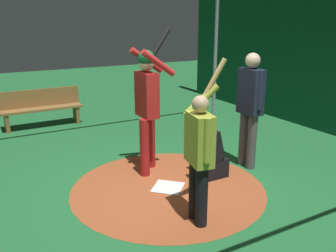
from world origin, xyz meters
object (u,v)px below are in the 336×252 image
home_plate (168,187)px  batter (148,98)px  umpire (250,104)px  catcher (209,153)px  bench (42,107)px  visitor (200,151)px

home_plate → batter: batter is taller
batter → umpire: (-1.51, 0.63, -0.13)m
batter → catcher: (-0.73, 0.66, -0.81)m
batter → catcher: 1.27m
bench → visitor: bearing=99.3°
umpire → visitor: 1.97m
catcher → umpire: bearing=-178.4°
bench → umpire: bearing=121.5°
umpire → home_plate: bearing=3.0°
home_plate → batter: 1.39m
umpire → catcher: bearing=1.6°
catcher → umpire: (-0.78, -0.02, 0.68)m
home_plate → bench: bench is taller
catcher → visitor: size_ratio=0.51×
batter → umpire: bearing=157.3°
umpire → visitor: bearing=31.8°
batter → bench: (0.99, -3.45, -0.75)m
visitor → umpire: bearing=-137.3°
visitor → home_plate: bearing=-85.8°
home_plate → bench: bearing=-77.1°
catcher → visitor: 1.44m
catcher → bench: size_ratio=0.56×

